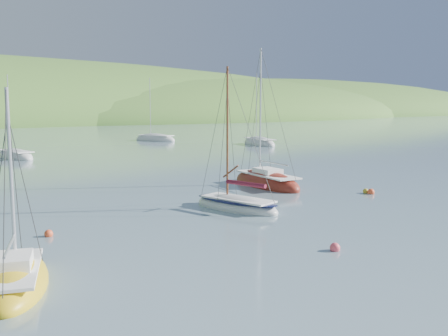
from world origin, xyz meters
TOP-DOWN VIEW (x-y plane):
  - ground at (0.00, 0.00)m, footprint 700.00×700.00m
  - daysailer_white at (-0.07, 8.92)m, footprint 3.30×5.85m
  - sloop_red at (6.47, 14.03)m, footprint 3.20×7.41m
  - sailboat_yellow at (-13.14, 3.46)m, footprint 3.69×5.67m
  - distant_sloop_a at (-3.82, 44.11)m, footprint 3.74×7.22m
  - distant_sloop_b at (20.86, 58.50)m, footprint 5.44×8.10m
  - distant_sloop_d at (29.24, 42.45)m, footprint 4.32×8.26m
  - mooring_buoys at (3.29, 3.88)m, footprint 20.78×12.05m

SIDE VIEW (x-z plane):
  - ground at x=0.00m, z-range 0.00..0.00m
  - mooring_buoys at x=3.29m, z-range -0.11..0.35m
  - sailboat_yellow at x=-13.14m, z-range -3.33..3.67m
  - distant_sloop_a at x=-3.82m, z-range -4.74..5.08m
  - distant_sloop_b at x=20.86m, z-range -5.27..5.64m
  - distant_sloop_d at x=29.24m, z-range -5.42..5.80m
  - daysailer_white at x=-0.07m, z-range -4.05..4.45m
  - sloop_red at x=6.47m, z-range -5.12..5.53m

